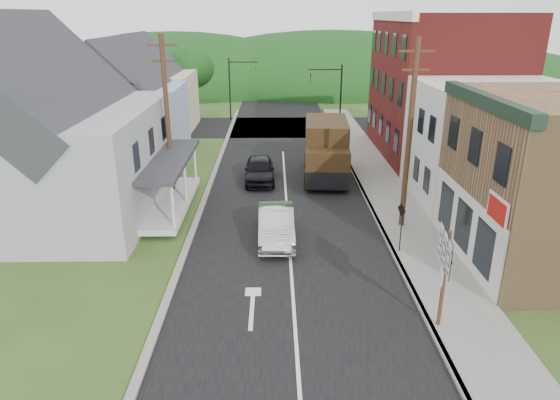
{
  "coord_description": "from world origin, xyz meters",
  "views": [
    {
      "loc": [
        -0.69,
        -19.12,
        9.91
      ],
      "look_at": [
        -0.43,
        1.53,
        2.2
      ],
      "focal_mm": 32.0,
      "sensor_mm": 36.0,
      "label": 1
    }
  ],
  "objects_px": {
    "silver_sedan": "(276,225)",
    "warning_sign": "(401,221)",
    "dark_sedan": "(260,170)",
    "delivery_van": "(326,150)",
    "route_sign_cluster": "(444,265)"
  },
  "relations": [
    {
      "from": "dark_sedan",
      "to": "route_sign_cluster",
      "type": "bearing_deg",
      "value": -69.78
    },
    {
      "from": "silver_sedan",
      "to": "route_sign_cluster",
      "type": "distance_m",
      "value": 9.0
    },
    {
      "from": "dark_sedan",
      "to": "route_sign_cluster",
      "type": "relative_size",
      "value": 1.32
    },
    {
      "from": "dark_sedan",
      "to": "route_sign_cluster",
      "type": "xyz_separation_m",
      "value": [
        6.35,
        -15.73,
        1.6
      ]
    },
    {
      "from": "silver_sedan",
      "to": "warning_sign",
      "type": "height_order",
      "value": "warning_sign"
    },
    {
      "from": "silver_sedan",
      "to": "warning_sign",
      "type": "relative_size",
      "value": 2.04
    },
    {
      "from": "warning_sign",
      "to": "silver_sedan",
      "type": "bearing_deg",
      "value": 146.1
    },
    {
      "from": "delivery_van",
      "to": "route_sign_cluster",
      "type": "height_order",
      "value": "delivery_van"
    },
    {
      "from": "silver_sedan",
      "to": "delivery_van",
      "type": "relative_size",
      "value": 0.7
    },
    {
      "from": "delivery_van",
      "to": "warning_sign",
      "type": "bearing_deg",
      "value": -74.99
    },
    {
      "from": "dark_sedan",
      "to": "route_sign_cluster",
      "type": "distance_m",
      "value": 17.04
    },
    {
      "from": "dark_sedan",
      "to": "warning_sign",
      "type": "bearing_deg",
      "value": -59.77
    },
    {
      "from": "silver_sedan",
      "to": "dark_sedan",
      "type": "xyz_separation_m",
      "value": [
        -0.99,
        8.67,
        0.01
      ]
    },
    {
      "from": "dark_sedan",
      "to": "warning_sign",
      "type": "xyz_separation_m",
      "value": [
        6.37,
        -10.21,
        0.83
      ]
    },
    {
      "from": "dark_sedan",
      "to": "delivery_van",
      "type": "relative_size",
      "value": 0.68
    }
  ]
}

